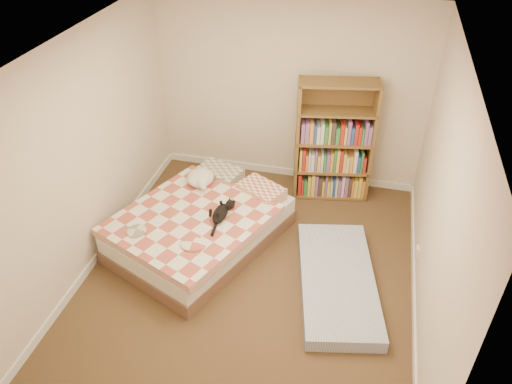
% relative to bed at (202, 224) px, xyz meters
% --- Properties ---
extents(room, '(3.51, 4.01, 2.51)m').
position_rel_bed_xyz_m(room, '(0.69, -0.36, 0.96)').
color(room, '#43311C').
rests_on(room, ground).
extents(bed, '(2.03, 2.34, 0.53)m').
position_rel_bed_xyz_m(bed, '(0.00, 0.00, 0.00)').
color(bed, brown).
rests_on(bed, room).
extents(bookshelf, '(1.02, 0.49, 1.61)m').
position_rel_bed_xyz_m(bookshelf, '(1.34, 1.34, 0.34)').
color(bookshelf, brown).
rests_on(bookshelf, room).
extents(floor_mattress, '(1.10, 1.83, 0.15)m').
position_rel_bed_xyz_m(floor_mattress, '(1.63, -0.37, -0.16)').
color(floor_mattress, '#6E85B8').
rests_on(floor_mattress, room).
extents(black_cat, '(0.27, 0.58, 0.13)m').
position_rel_bed_xyz_m(black_cat, '(0.27, -0.08, 0.29)').
color(black_cat, black).
rests_on(black_cat, bed).
extents(white_dog, '(0.40, 0.43, 0.17)m').
position_rel_bed_xyz_m(white_dog, '(-0.15, 0.47, 0.32)').
color(white_dog, silver).
rests_on(white_dog, bed).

